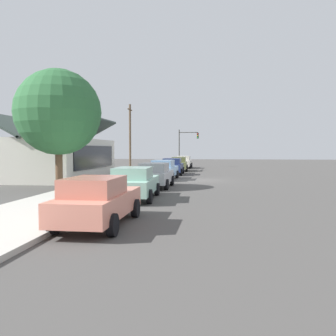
# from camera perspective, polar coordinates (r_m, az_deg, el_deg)

# --- Properties ---
(ground_plane) EXTENTS (120.00, 120.00, 0.00)m
(ground_plane) POSITION_cam_1_polar(r_m,az_deg,el_deg) (28.33, 4.98, -1.98)
(ground_plane) COLOR #4C4947
(sidewalk_curb) EXTENTS (60.00, 4.20, 0.16)m
(sidewalk_curb) POSITION_cam_1_polar(r_m,az_deg,el_deg) (29.07, -6.13, -1.70)
(sidewalk_curb) COLOR beige
(sidewalk_curb) RESTS_ON ground
(car_coral) EXTENTS (4.69, 1.99, 1.59)m
(car_coral) POSITION_cam_1_polar(r_m,az_deg,el_deg) (11.72, -11.09, -5.11)
(car_coral) COLOR #EA8C75
(car_coral) RESTS_ON ground
(car_seafoam) EXTENTS (4.83, 2.22, 1.59)m
(car_seafoam) POSITION_cam_1_polar(r_m,az_deg,el_deg) (17.59, -5.38, -2.36)
(car_seafoam) COLOR #9ED1BC
(car_seafoam) RESTS_ON ground
(car_silver) EXTENTS (4.35, 2.11, 1.59)m
(car_silver) POSITION_cam_1_polar(r_m,az_deg,el_deg) (22.90, -2.09, -1.11)
(car_silver) COLOR silver
(car_silver) RESTS_ON ground
(car_skyblue) EXTENTS (4.40, 2.14, 1.59)m
(car_skyblue) POSITION_cam_1_polar(r_m,az_deg,el_deg) (28.95, -0.69, -0.25)
(car_skyblue) COLOR #8CB7E0
(car_skyblue) RESTS_ON ground
(car_navy) EXTENTS (4.80, 2.11, 1.59)m
(car_navy) POSITION_cam_1_polar(r_m,az_deg,el_deg) (34.65, 0.74, 0.29)
(car_navy) COLOR navy
(car_navy) RESTS_ON ground
(car_olive) EXTENTS (4.40, 2.10, 1.59)m
(car_olive) POSITION_cam_1_polar(r_m,az_deg,el_deg) (40.24, 1.76, 0.67)
(car_olive) COLOR olive
(car_olive) RESTS_ON ground
(car_ivory) EXTENTS (4.70, 2.11, 1.59)m
(car_ivory) POSITION_cam_1_polar(r_m,az_deg,el_deg) (46.48, 2.49, 0.98)
(car_ivory) COLOR silver
(car_ivory) RESTS_ON ground
(storefront_building) EXTENTS (12.47, 6.92, 5.19)m
(storefront_building) POSITION_cam_1_polar(r_m,az_deg,el_deg) (31.65, -17.20, 1.68)
(storefront_building) COLOR silver
(storefront_building) RESTS_ON ground
(shade_tree) EXTENTS (5.19, 5.19, 7.29)m
(shade_tree) POSITION_cam_1_polar(r_m,az_deg,el_deg) (22.91, -17.10, 8.46)
(shade_tree) COLOR brown
(shade_tree) RESTS_ON ground
(traffic_light_main) EXTENTS (0.37, 2.79, 5.20)m
(traffic_light_main) POSITION_cam_1_polar(r_m,az_deg,el_deg) (50.19, 3.00, 4.19)
(traffic_light_main) COLOR #383833
(traffic_light_main) RESTS_ON ground
(utility_pole_wooden) EXTENTS (1.80, 0.24, 7.50)m
(utility_pole_wooden) POSITION_cam_1_polar(r_m,az_deg,el_deg) (40.68, -6.07, 5.07)
(utility_pole_wooden) COLOR brown
(utility_pole_wooden) RESTS_ON ground
(fire_hydrant_red) EXTENTS (0.22, 0.22, 0.71)m
(fire_hydrant_red) POSITION_cam_1_polar(r_m,az_deg,el_deg) (18.85, -9.07, -3.00)
(fire_hydrant_red) COLOR red
(fire_hydrant_red) RESTS_ON sidewalk_curb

